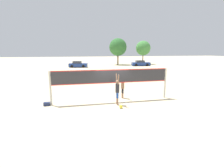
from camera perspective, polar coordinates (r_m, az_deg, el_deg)
ground_plane at (r=13.54m, az=0.00°, el=-5.61°), size 200.00×200.00×0.00m
volleyball_net at (r=13.15m, az=0.00°, el=1.60°), size 9.03×0.14×2.45m
player_spiker at (r=12.38m, az=1.78°, el=-1.55°), size 0.28×0.72×2.23m
player_blocker at (r=14.19m, az=3.48°, el=-0.62°), size 0.28×0.68×1.96m
volleyball at (r=11.90m, az=2.97°, el=-7.39°), size 0.23×0.23×0.23m
gear_bag at (r=13.28m, az=-20.52°, el=-6.11°), size 0.43×0.31×0.24m
parked_car_near at (r=45.06m, az=9.35°, el=6.66°), size 4.74×2.24×1.40m
parked_car_mid at (r=41.47m, az=-11.02°, el=6.26°), size 4.47×2.69×1.44m
tree_left_cluster at (r=48.41m, az=1.96°, el=11.94°), size 4.73×4.73×7.12m
tree_right_cluster at (r=51.54m, az=10.14°, el=11.45°), size 4.14×4.14×6.58m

